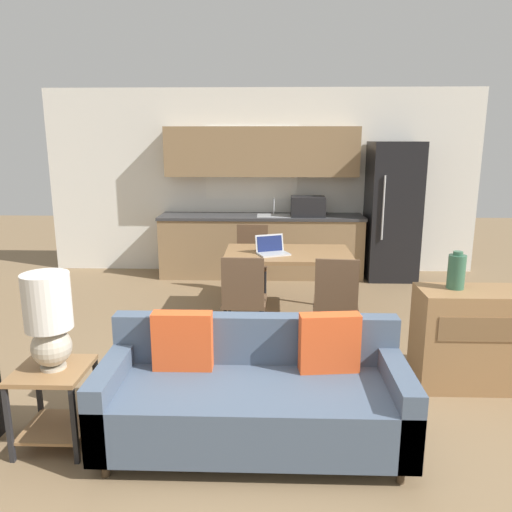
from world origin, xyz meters
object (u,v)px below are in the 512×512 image
object	(u,v)px
dining_table	(288,258)
credenza	(474,338)
side_table	(54,393)
dining_chair_near_left	(244,297)
refrigerator	(392,211)
table_lamp	(49,318)
laptop	(272,249)
couch	(254,394)
dining_chair_far_left	(251,258)
vase	(456,271)
dining_chair_near_right	(336,299)

from	to	relation	value
dining_table	credenza	distance (m)	2.12
side_table	dining_chair_near_left	size ratio (longest dim) A/B	0.59
refrigerator	side_table	xyz separation A→B (m)	(-3.12, -4.20, -0.61)
table_lamp	laptop	bearing A→B (deg)	59.18
dining_table	laptop	size ratio (longest dim) A/B	3.51
table_lamp	laptop	size ratio (longest dim) A/B	1.61
refrigerator	couch	bearing A→B (deg)	-113.82
credenza	laptop	bearing A→B (deg)	138.81
refrigerator	credenza	xyz separation A→B (m)	(-0.07, -3.29, -0.56)
couch	side_table	world-z (taller)	couch
couch	side_table	xyz separation A→B (m)	(-1.30, -0.08, 0.02)
dining_chair_far_left	dining_chair_near_left	size ratio (longest dim) A/B	1.00
table_lamp	vase	bearing A→B (deg)	18.48
refrigerator	dining_chair_near_right	world-z (taller)	refrigerator
dining_table	dining_chair_near_right	xyz separation A→B (m)	(0.43, -0.80, -0.20)
credenza	laptop	world-z (taller)	laptop
laptop	side_table	bearing A→B (deg)	-143.09
credenza	dining_chair_near_left	size ratio (longest dim) A/B	1.01
dining_table	side_table	bearing A→B (deg)	-123.25
vase	dining_chair_far_left	bearing A→B (deg)	127.16
dining_chair_near_left	credenza	bearing A→B (deg)	160.57
dining_chair_near_left	laptop	bearing A→B (deg)	-109.06
credenza	vase	world-z (taller)	vase
side_table	credenza	world-z (taller)	credenza
dining_chair_near_left	vase	bearing A→B (deg)	160.03
side_table	laptop	xyz separation A→B (m)	(1.41, 2.35, 0.45)
refrigerator	vase	bearing A→B (deg)	-94.27
dining_table	couch	world-z (taller)	couch
refrigerator	vase	size ratio (longest dim) A/B	6.40
dining_table	credenza	size ratio (longest dim) A/B	1.50
dining_table	vase	xyz separation A→B (m)	(1.29, -1.46, 0.26)
side_table	table_lamp	world-z (taller)	table_lamp
vase	laptop	xyz separation A→B (m)	(-1.47, 1.39, -0.14)
table_lamp	vase	xyz separation A→B (m)	(2.87, 0.96, 0.07)
table_lamp	credenza	bearing A→B (deg)	16.68
dining_table	vase	bearing A→B (deg)	-48.57
couch	vase	world-z (taller)	vase
side_table	couch	bearing A→B (deg)	3.42
dining_table	credenza	xyz separation A→B (m)	(1.46, -1.51, -0.29)
laptop	refrigerator	bearing A→B (deg)	25.12
dining_chair_near_right	dining_chair_near_left	world-z (taller)	same
refrigerator	table_lamp	xyz separation A→B (m)	(-3.11, -4.20, -0.09)
side_table	laptop	distance (m)	2.78
couch	laptop	distance (m)	2.33
laptop	table_lamp	bearing A→B (deg)	-142.92
couch	table_lamp	xyz separation A→B (m)	(-1.29, -0.07, 0.55)
dining_table	laptop	distance (m)	0.23
side_table	credenza	bearing A→B (deg)	16.70
dining_chair_near_right	laptop	distance (m)	1.00
side_table	table_lamp	xyz separation A→B (m)	(0.01, 0.00, 0.52)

